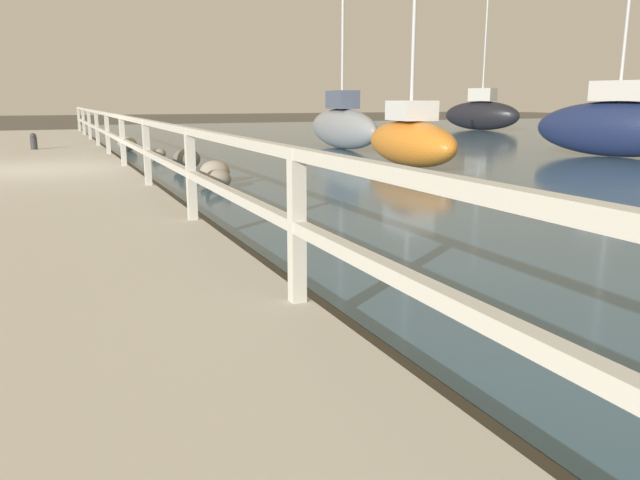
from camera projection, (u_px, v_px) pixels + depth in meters
ground_plane at (27, 183)px, 12.25m from camera, size 120.00×120.00×0.00m
dock_walkway at (27, 176)px, 12.22m from camera, size 3.91×36.00×0.26m
railing at (122, 131)px, 12.77m from camera, size 0.10×32.50×1.04m
boulder_upstream at (218, 179)px, 11.38m from camera, size 0.49×0.44×0.36m
boulder_near_dock at (215, 172)px, 12.19m from camera, size 0.59×0.53×0.44m
boulder_far_strip at (187, 159)px, 14.61m from camera, size 0.64×0.58×0.48m
boulder_downstream at (159, 154)px, 17.25m from camera, size 0.39×0.35×0.29m
boulder_water_edge at (127, 144)px, 19.94m from camera, size 0.60×0.54×0.45m
mooring_bollard at (34, 141)px, 17.20m from camera, size 0.18×0.18×0.45m
sailboat_navy at (616, 126)px, 17.67m from camera, size 2.84×4.75×7.00m
sailboat_gray at (342, 126)px, 20.71m from camera, size 1.36×5.48×6.09m
sailboat_black at (482, 113)px, 33.43m from camera, size 2.86×4.42×7.80m
sailboat_orange at (410, 140)px, 15.17m from camera, size 1.52×4.04×4.88m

